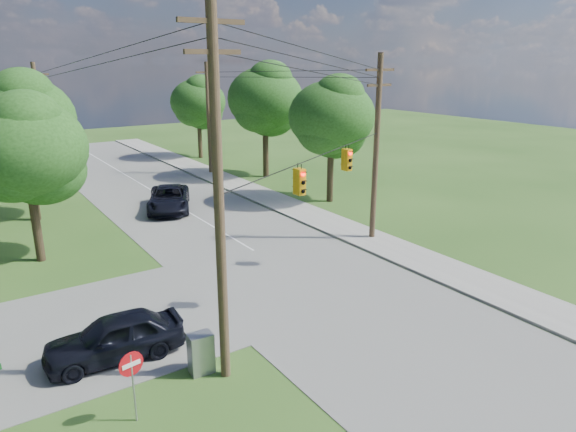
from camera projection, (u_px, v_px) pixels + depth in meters
ground at (340, 340)px, 19.27m from camera, size 140.00×140.00×0.00m
main_road at (306, 282)px, 24.31m from camera, size 10.00×100.00×0.03m
sidewalk_east at (407, 253)px, 27.84m from camera, size 2.60×100.00×0.12m
pole_sw at (219, 194)px, 15.34m from camera, size 2.00×0.32×12.00m
pole_ne at (376, 146)px, 28.77m from camera, size 2.00×0.32×10.50m
pole_north_e at (208, 118)px, 46.41m from camera, size 2.00×0.32×10.00m
pole_north_w at (42, 128)px, 39.05m from camera, size 2.00×0.32×10.00m
power_lines at (227, 79)px, 26.61m from camera, size 13.93×29.62×4.93m
traffic_signals at (325, 169)px, 22.56m from camera, size 4.91×3.27×1.05m
tree_w_near at (25, 148)px, 25.27m from camera, size 6.00×6.00×8.40m
tree_w_mid at (23, 119)px, 31.99m from camera, size 6.40×6.40×9.22m
tree_e_near at (332, 117)px, 36.56m from camera, size 6.20×6.20×8.81m
tree_e_mid at (265, 99)px, 44.61m from camera, size 6.60×6.60×9.64m
tree_e_far at (198, 102)px, 53.93m from camera, size 5.80×5.80×8.32m
car_cross_dark at (115, 337)px, 17.86m from camera, size 4.86×2.24×1.61m
car_main_north at (169, 198)px, 35.79m from camera, size 4.86×6.51×1.64m
control_cabinet at (201, 353)px, 17.11m from camera, size 0.82×0.62×1.42m
do_not_enter_sign at (132, 371)px, 14.49m from camera, size 0.75×0.18×2.26m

